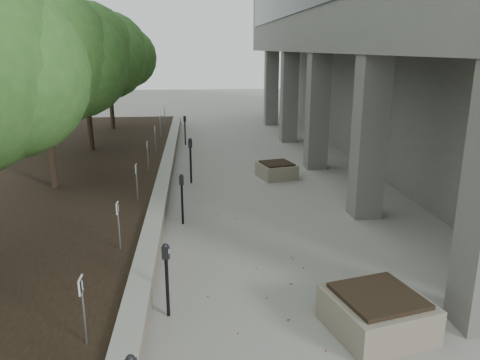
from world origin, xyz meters
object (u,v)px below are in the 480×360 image
parking_meter_5 (185,130)px  planter_back (277,170)px  parking_meter_3 (182,199)px  parking_meter_2 (167,280)px  crabapple_tree_3 (44,88)px  crabapple_tree_5 (109,71)px  planter_front (377,312)px  parking_meter_4 (191,161)px  crabapple_tree_4 (86,77)px

parking_meter_5 → planter_back: 6.56m
parking_meter_3 → planter_back: parking_meter_3 is taller
parking_meter_3 → planter_back: (3.01, 4.01, -0.37)m
parking_meter_3 → parking_meter_5: bearing=96.0°
parking_meter_2 → parking_meter_3: size_ratio=0.99×
crabapple_tree_3 → crabapple_tree_5: 10.00m
crabapple_tree_3 → crabapple_tree_5: size_ratio=1.00×
crabapple_tree_5 → planter_front: size_ratio=4.05×
parking_meter_4 → planter_back: 2.88m
crabapple_tree_5 → parking_meter_4: 9.66m
crabapple_tree_5 → planter_front: (6.59, -17.00, -2.81)m
crabapple_tree_3 → planter_back: 7.42m
parking_meter_5 → crabapple_tree_5: bearing=127.0°
planter_front → planter_back: planter_front is taller
crabapple_tree_4 → parking_meter_5: bearing=36.5°
crabapple_tree_5 → parking_meter_4: (3.78, -8.56, -2.39)m
parking_meter_4 → planter_front: (2.81, -8.44, -0.41)m
crabapple_tree_4 → parking_meter_3: bearing=-63.5°
parking_meter_3 → planter_front: parking_meter_3 is taller
parking_meter_3 → parking_meter_2: bearing=-86.6°
parking_meter_2 → parking_meter_3: bearing=105.6°
parking_meter_4 → planter_front: bearing=-75.6°
parking_meter_4 → parking_meter_2: bearing=-96.5°
parking_meter_3 → crabapple_tree_3: bearing=154.1°
parking_meter_4 → planter_front: size_ratio=1.08×
crabapple_tree_3 → parking_meter_5: size_ratio=4.15×
crabapple_tree_3 → planter_front: size_ratio=4.05×
parking_meter_3 → crabapple_tree_5: bearing=111.9°
parking_meter_2 → planter_front: parking_meter_2 is taller
planter_front → planter_back: 8.82m
parking_meter_3 → parking_meter_4: (0.19, 3.63, 0.09)m
parking_meter_4 → parking_meter_5: size_ratio=1.11×
crabapple_tree_4 → planter_back: bearing=-25.7°
planter_front → crabapple_tree_5: bearing=111.2°
parking_meter_2 → planter_back: parking_meter_2 is taller
crabapple_tree_4 → parking_meter_5: size_ratio=4.15×
crabapple_tree_3 → crabapple_tree_5: (0.00, 10.00, 0.00)m
crabapple_tree_4 → crabapple_tree_5: size_ratio=1.00×
crabapple_tree_3 → parking_meter_2: crabapple_tree_3 is taller
crabapple_tree_3 → parking_meter_4: crabapple_tree_3 is taller
crabapple_tree_5 → planter_back: size_ratio=4.92×
planter_back → parking_meter_5: bearing=118.2°
crabapple_tree_5 → parking_meter_5: crabapple_tree_5 is taller
parking_meter_2 → parking_meter_4: size_ratio=0.86×
crabapple_tree_4 → parking_meter_4: (3.78, -3.56, -2.39)m
crabapple_tree_4 → planter_back: size_ratio=4.92×
planter_back → parking_meter_2: bearing=-111.3°
crabapple_tree_3 → crabapple_tree_4: 5.00m
crabapple_tree_4 → planter_front: (6.59, -12.00, -2.81)m
parking_meter_2 → planter_back: size_ratio=1.13×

